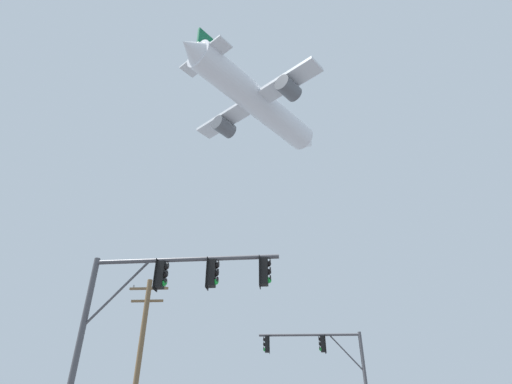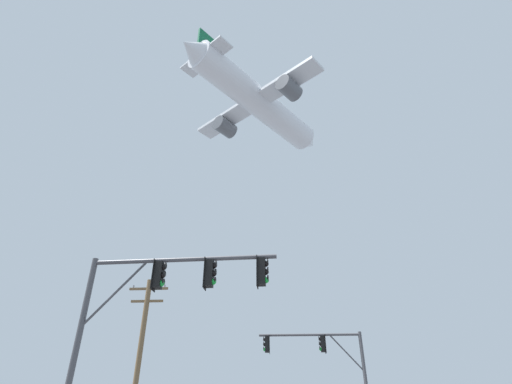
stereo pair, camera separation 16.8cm
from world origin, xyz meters
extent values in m
cylinder|color=#4C4C51|center=(-6.26, 8.28, 3.31)|extent=(0.20, 0.20, 6.61)
cylinder|color=#4C4C51|center=(-3.06, 8.14, 6.46)|extent=(6.41, 0.42, 0.15)
cylinder|color=#4C4C51|center=(-5.30, 8.24, 5.38)|extent=(1.98, 0.16, 2.22)
cube|color=black|center=(-0.37, 8.03, 5.94)|extent=(0.27, 0.33, 0.90)
cylinder|color=black|center=(-0.37, 8.03, 6.45)|extent=(0.05, 0.05, 0.12)
cube|color=black|center=(-0.51, 8.04, 5.94)|extent=(0.04, 0.46, 1.04)
sphere|color=black|center=(-0.22, 8.03, 6.21)|extent=(0.20, 0.20, 0.20)
cylinder|color=black|center=(-0.16, 8.02, 6.27)|extent=(0.05, 0.21, 0.21)
sphere|color=black|center=(-0.22, 8.03, 5.93)|extent=(0.20, 0.20, 0.20)
cylinder|color=black|center=(-0.16, 8.02, 5.99)|extent=(0.05, 0.21, 0.21)
sphere|color=green|center=(-0.22, 8.03, 5.65)|extent=(0.20, 0.20, 0.20)
cylinder|color=black|center=(-0.16, 8.02, 5.71)|extent=(0.05, 0.21, 0.21)
cube|color=black|center=(-2.13, 8.11, 5.94)|extent=(0.27, 0.33, 0.90)
cylinder|color=black|center=(-2.13, 8.11, 6.45)|extent=(0.05, 0.05, 0.12)
cube|color=black|center=(-2.27, 8.11, 5.94)|extent=(0.04, 0.46, 1.04)
sphere|color=black|center=(-1.98, 8.10, 6.21)|extent=(0.20, 0.20, 0.20)
cylinder|color=black|center=(-1.92, 8.10, 6.27)|extent=(0.05, 0.21, 0.21)
sphere|color=black|center=(-1.98, 8.10, 5.93)|extent=(0.20, 0.20, 0.20)
cylinder|color=black|center=(-1.92, 8.10, 5.99)|extent=(0.05, 0.21, 0.21)
sphere|color=green|center=(-1.98, 8.10, 5.65)|extent=(0.20, 0.20, 0.20)
cylinder|color=black|center=(-1.92, 8.10, 5.71)|extent=(0.05, 0.21, 0.21)
cube|color=black|center=(-3.89, 8.18, 5.94)|extent=(0.27, 0.33, 0.90)
cylinder|color=black|center=(-3.89, 8.18, 6.45)|extent=(0.05, 0.05, 0.12)
cube|color=black|center=(-4.03, 8.18, 5.94)|extent=(0.04, 0.46, 1.04)
sphere|color=black|center=(-3.74, 8.17, 6.21)|extent=(0.20, 0.20, 0.20)
cylinder|color=black|center=(-3.68, 8.17, 6.27)|extent=(0.05, 0.21, 0.21)
sphere|color=black|center=(-3.74, 8.17, 5.93)|extent=(0.20, 0.20, 0.20)
cylinder|color=black|center=(-3.68, 8.17, 5.99)|extent=(0.05, 0.21, 0.21)
sphere|color=green|center=(-3.74, 8.17, 5.65)|extent=(0.20, 0.20, 0.20)
cylinder|color=black|center=(-3.68, 8.17, 5.71)|extent=(0.05, 0.21, 0.21)
cylinder|color=#4C4C51|center=(1.92, 20.34, 6.08)|extent=(6.05, 0.20, 0.15)
cylinder|color=#4C4C51|center=(4.04, 20.36, 5.06)|extent=(1.88, 0.10, 2.08)
cube|color=black|center=(-0.62, 20.32, 5.55)|extent=(0.26, 0.32, 0.90)
cylinder|color=black|center=(-0.62, 20.32, 6.06)|extent=(0.05, 0.05, 0.12)
cube|color=black|center=(-0.48, 20.32, 5.55)|extent=(0.03, 0.46, 1.04)
sphere|color=black|center=(-0.77, 20.32, 5.82)|extent=(0.20, 0.20, 0.20)
cylinder|color=black|center=(-0.83, 20.32, 5.88)|extent=(0.04, 0.21, 0.21)
sphere|color=black|center=(-0.77, 20.32, 5.54)|extent=(0.20, 0.20, 0.20)
cylinder|color=black|center=(-0.83, 20.32, 5.60)|extent=(0.04, 0.21, 0.21)
sphere|color=green|center=(-0.77, 20.32, 5.26)|extent=(0.20, 0.20, 0.20)
cylinder|color=black|center=(-0.83, 20.32, 5.32)|extent=(0.04, 0.21, 0.21)
cube|color=black|center=(2.71, 20.35, 5.55)|extent=(0.26, 0.32, 0.90)
cylinder|color=black|center=(2.71, 20.35, 6.06)|extent=(0.05, 0.05, 0.12)
cube|color=black|center=(2.85, 20.35, 5.55)|extent=(0.03, 0.46, 1.04)
sphere|color=black|center=(2.56, 20.34, 5.82)|extent=(0.20, 0.20, 0.20)
cylinder|color=black|center=(2.50, 20.34, 5.88)|extent=(0.04, 0.21, 0.21)
sphere|color=black|center=(2.56, 20.34, 5.54)|extent=(0.20, 0.20, 0.20)
cylinder|color=black|center=(2.50, 20.34, 5.60)|extent=(0.04, 0.21, 0.21)
sphere|color=green|center=(2.56, 20.34, 5.26)|extent=(0.20, 0.20, 0.20)
cylinder|color=black|center=(2.50, 20.34, 5.32)|extent=(0.04, 0.21, 0.21)
cylinder|color=brown|center=(-7.18, 16.95, 4.28)|extent=(0.28, 0.28, 8.57)
cube|color=brown|center=(-7.18, 16.95, 8.07)|extent=(2.20, 0.12, 0.12)
cube|color=brown|center=(-7.18, 16.95, 7.37)|extent=(1.80, 0.12, 0.12)
cylinder|color=gray|center=(-8.08, 16.95, 8.19)|extent=(0.10, 0.10, 0.18)
cylinder|color=gray|center=(-6.28, 16.95, 8.19)|extent=(0.10, 0.10, 0.18)
cylinder|color=white|center=(-2.06, 37.53, 41.29)|extent=(17.19, 20.45, 4.05)
cone|color=white|center=(5.71, 47.51, 41.29)|extent=(4.74, 4.56, 3.85)
cone|color=white|center=(-9.76, 27.66, 41.29)|extent=(4.27, 4.11, 3.44)
cube|color=silver|center=(-2.45, 37.04, 40.68)|extent=(18.67, 15.42, 0.46)
cylinder|color=#595B60|center=(-7.20, 40.74, 39.47)|extent=(3.66, 3.79, 2.28)
cylinder|color=#595B60|center=(2.30, 33.33, 39.47)|extent=(3.66, 3.79, 2.28)
cube|color=#0C5933|center=(-8.13, 29.75, 43.56)|extent=(2.42, 2.98, 4.81)
cube|color=silver|center=(-8.29, 29.55, 41.67)|extent=(7.39, 6.46, 0.25)
camera|label=1|loc=(0.03, -4.47, 1.74)|focal=27.34mm
camera|label=2|loc=(0.20, -4.46, 1.74)|focal=27.34mm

